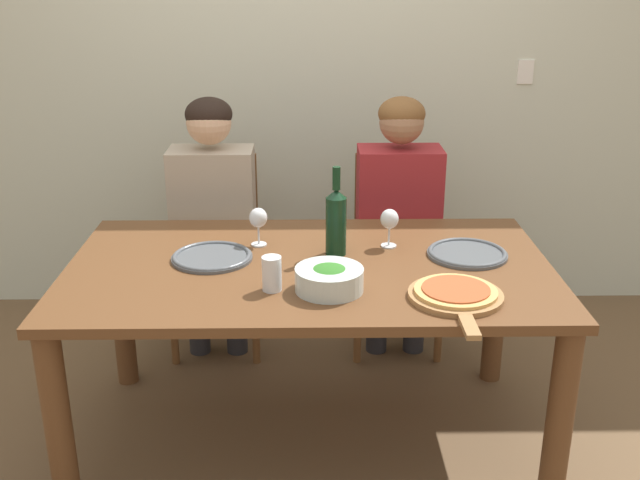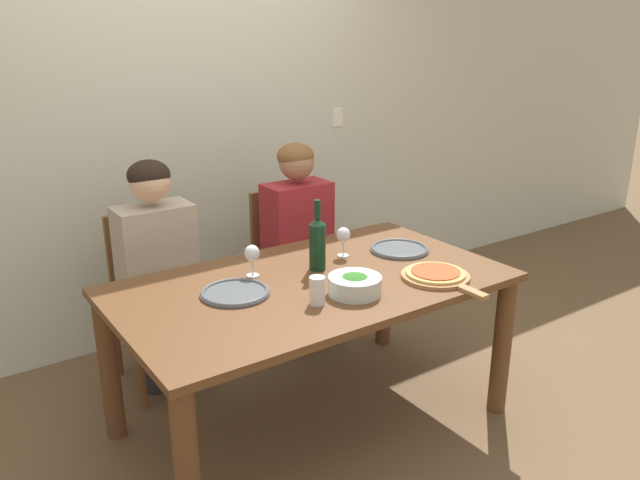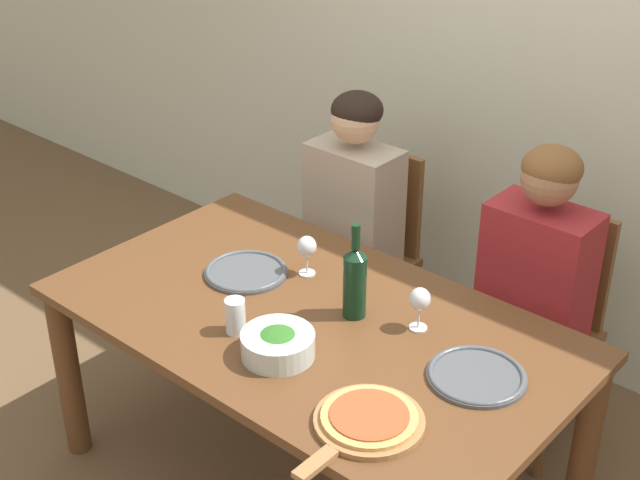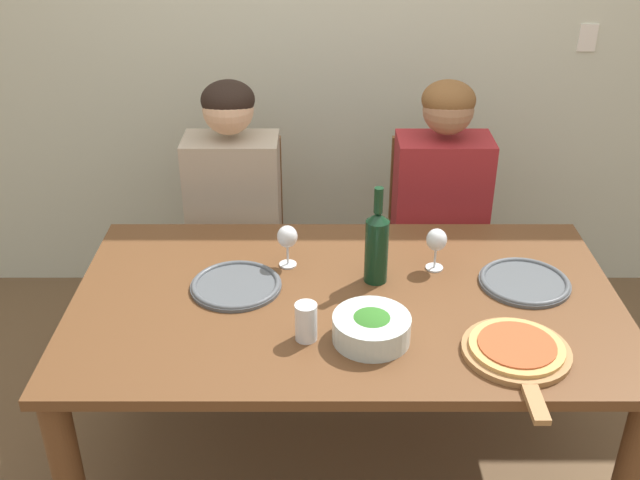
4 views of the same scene
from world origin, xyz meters
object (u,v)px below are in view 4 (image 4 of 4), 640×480
water_tumbler (304,322)px  person_man (439,198)px  dinner_plate_left (234,285)px  person_woman (231,198)px  wine_glass_right (434,242)px  chair_left (237,237)px  chair_right (431,237)px  dinner_plate_right (522,281)px  wine_bottle (375,245)px  broccoli_bowl (370,328)px  pizza_on_board (515,351)px  wine_glass_left (285,239)px

water_tumbler → person_man: bearing=61.0°
person_man → dinner_plate_left: (-0.77, -0.69, 0.02)m
person_woman → wine_glass_right: size_ratio=8.07×
chair_left → person_man: 0.89m
chair_right → dinner_plate_left: (-0.77, -0.80, 0.26)m
dinner_plate_right → wine_bottle: bearing=176.9°
chair_left → chair_right: (0.85, 0.00, 0.00)m
broccoli_bowl → dinner_plate_right: broccoli_bowl is taller
dinner_plate_right → chair_left: bearing=142.8°
chair_left → wine_glass_right: chair_left is taller
chair_left → person_woman: (0.00, -0.11, 0.24)m
wine_glass_right → water_tumbler: bearing=-137.2°
broccoli_bowl → dinner_plate_right: size_ratio=0.77×
pizza_on_board → wine_glass_right: size_ratio=2.99×
chair_left → water_tumbler: (0.32, -1.08, 0.31)m
dinner_plate_left → dinner_plate_right: size_ratio=1.00×
water_tumbler → chair_left: bearing=106.3°
person_man → broccoli_bowl: (-0.35, -0.98, 0.05)m
broccoli_bowl → person_woman: bearing=117.4°
person_woman → dinner_plate_right: 1.23m
pizza_on_board → wine_bottle: bearing=132.9°
person_man → wine_glass_right: size_ratio=8.07×
wine_bottle → wine_glass_left: bearing=162.0°
chair_right → pizza_on_board: (0.06, -1.16, 0.27)m
chair_left → dinner_plate_left: chair_left is taller
person_man → dinner_plate_left: person_man is taller
person_woman → wine_glass_right: 0.95m
person_woman → chair_right: bearing=7.4°
chair_right → person_man: person_man is taller
person_woman → dinner_plate_left: person_woman is taller
chair_right → wine_bottle: wine_bottle is taller
person_man → water_tumbler: (-0.54, -0.97, 0.07)m
wine_bottle → wine_glass_right: size_ratio=2.24×
wine_bottle → pizza_on_board: size_ratio=0.75×
person_woman → wine_glass_left: size_ratio=8.07×
person_woman → water_tumbler: bearing=-72.0°
dinner_plate_right → pizza_on_board: (-0.11, -0.38, 0.01)m
chair_right → pizza_on_board: 1.20m
wine_bottle → broccoli_bowl: (-0.03, -0.33, -0.09)m
water_tumbler → person_woman: bearing=108.0°
broccoli_bowl → water_tumbler: size_ratio=1.94×
person_woman → water_tumbler: person_woman is taller
wine_glass_right → water_tumbler: (-0.43, -0.40, -0.05)m
person_man → wine_bottle: person_man is taller
chair_right → water_tumbler: size_ratio=7.67×
chair_left → dinner_plate_right: size_ratio=3.05×
wine_bottle → pizza_on_board: bearing=-47.1°
wine_bottle → pizza_on_board: (0.38, -0.41, -0.12)m
chair_right → wine_glass_right: chair_right is taller
person_woman → water_tumbler: 1.02m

